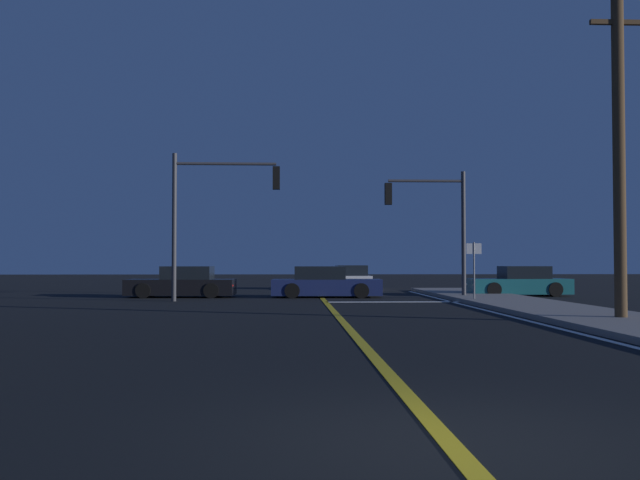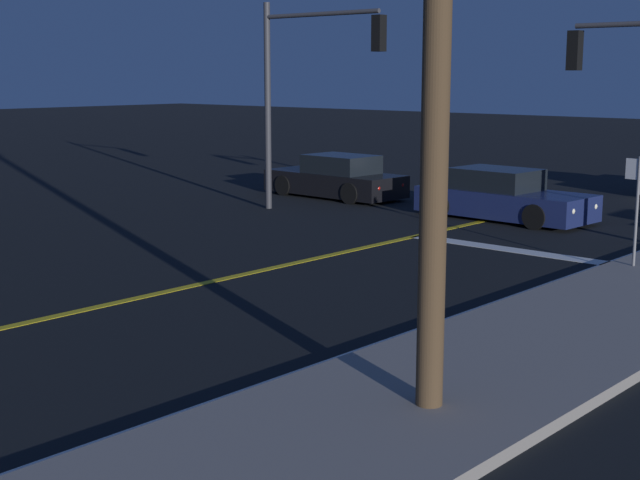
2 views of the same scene
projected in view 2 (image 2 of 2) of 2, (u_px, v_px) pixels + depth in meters
name	position (u px, v px, depth m)	size (l,w,h in m)	color
sidewalk_right	(391.00, 412.00, 10.31)	(3.20, 40.32, 0.15)	gray
lane_line_center	(62.00, 315.00, 14.70)	(0.20, 38.08, 0.01)	gold
lane_line_edge_right	(274.00, 381.00, 11.54)	(0.16, 38.08, 0.01)	white
stop_bar	(509.00, 249.00, 20.15)	(5.07, 0.50, 0.01)	white
car_distant_tail_navy	(502.00, 197.00, 24.30)	(4.79, 2.07, 1.34)	navy
car_mid_block_black	(336.00, 179.00, 28.60)	(4.70, 2.01, 1.34)	black
traffic_signal_far_left	(307.00, 72.00, 24.64)	(4.20, 0.28, 5.78)	#38383D
street_sign_corner	(638.00, 195.00, 17.51)	(0.56, 0.10, 2.28)	slate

